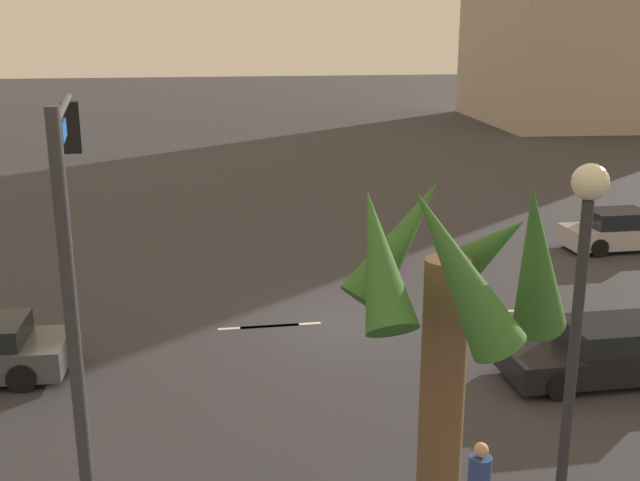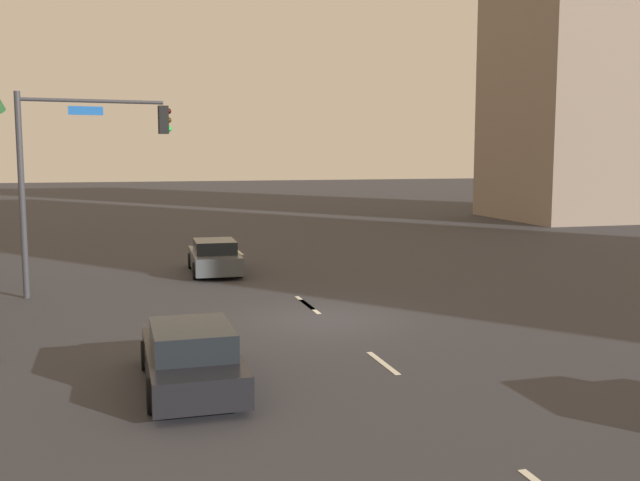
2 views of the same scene
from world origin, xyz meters
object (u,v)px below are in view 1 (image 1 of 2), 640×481
Objects in this scene: car_2 at (604,353)px; streetlamp at (582,270)px; palm_tree_1 at (447,337)px; car_1 at (621,231)px; traffic_signal at (71,239)px.

car_2 is 6.20m from streetlamp.
palm_tree_1 reaches higher than car_2.
car_1 is 16.84m from streetlamp.
car_2 is at bearing -166.06° from traffic_signal.
car_2 is at bearing -131.23° from palm_tree_1.
palm_tree_1 is at bearing 48.77° from car_2.
car_1 is at bearing -122.28° from car_2.
traffic_signal reaches higher than streetlamp.
car_2 is at bearing -126.52° from streetlamp.
car_1 is at bearing -126.37° from palm_tree_1.
car_1 is at bearing -123.60° from streetlamp.
streetlamp is at bearing 53.48° from car_2.
palm_tree_1 is (3.22, 3.02, 0.37)m from streetlamp.
palm_tree_1 is (-4.54, 4.49, -0.10)m from traffic_signal.
traffic_signal is (16.89, 12.28, 3.85)m from car_1.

